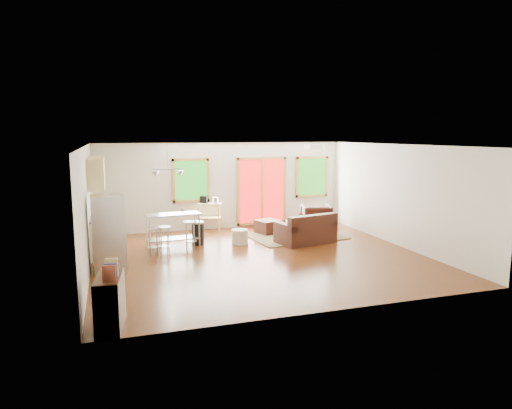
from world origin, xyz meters
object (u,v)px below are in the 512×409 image
object	(u,v)px
rug	(294,236)
coffee_table	(303,224)
ottoman	(268,227)
loveseat	(306,231)
refrigerator	(109,233)
armchair	(316,216)
kitchen_cart	(209,207)
island	(173,224)

from	to	relation	value
rug	coffee_table	distance (m)	0.44
coffee_table	rug	bearing A→B (deg)	-165.46
rug	ottoman	xyz separation A→B (m)	(-0.59, 0.57, 0.18)
rug	loveseat	xyz separation A→B (m)	(-0.01, -0.84, 0.30)
refrigerator	coffee_table	bearing A→B (deg)	16.61
armchair	refrigerator	distance (m)	6.39
rug	armchair	size ratio (longest dim) A/B	2.94
coffee_table	ottoman	size ratio (longest dim) A/B	1.83
ottoman	refrigerator	distance (m)	5.03
armchair	refrigerator	xyz separation A→B (m)	(-5.89, -2.45, 0.38)
rug	armchair	distance (m)	1.18
rug	loveseat	world-z (taller)	loveseat
ottoman	kitchen_cart	xyz separation A→B (m)	(-1.51, 0.97, 0.51)
armchair	refrigerator	bearing A→B (deg)	37.63
coffee_table	ottoman	bearing A→B (deg)	150.72
loveseat	armchair	size ratio (longest dim) A/B	1.92
armchair	kitchen_cart	bearing A→B (deg)	-2.53
rug	ottoman	distance (m)	0.84
loveseat	ottoman	distance (m)	1.54
kitchen_cart	coffee_table	bearing A→B (deg)	-31.49
coffee_table	refrigerator	distance (m)	5.61
rug	island	size ratio (longest dim) A/B	1.76
ottoman	refrigerator	xyz separation A→B (m)	(-4.36, -2.44, 0.61)
loveseat	rug	bearing A→B (deg)	76.57
armchair	island	bearing A→B (deg)	25.93
coffee_table	refrigerator	size ratio (longest dim) A/B	0.67
refrigerator	loveseat	bearing A→B (deg)	7.99
rug	refrigerator	xyz separation A→B (m)	(-4.95, -1.87, 0.79)
loveseat	refrigerator	world-z (taller)	refrigerator
refrigerator	armchair	bearing A→B (deg)	18.83
armchair	coffee_table	bearing A→B (deg)	53.02
rug	coffee_table	size ratio (longest dim) A/B	2.31
loveseat	kitchen_cart	xyz separation A→B (m)	(-2.10, 2.39, 0.40)
armchair	ottoman	world-z (taller)	armchair
rug	kitchen_cart	xyz separation A→B (m)	(-2.11, 1.55, 0.70)
ottoman	refrigerator	size ratio (longest dim) A/B	0.37
armchair	loveseat	bearing A→B (deg)	71.38
coffee_table	island	xyz separation A→B (m)	(-3.71, -0.33, 0.27)
armchair	island	distance (m)	4.44
refrigerator	island	distance (m)	2.24
loveseat	armchair	bearing A→B (deg)	43.36
refrigerator	island	size ratio (longest dim) A/B	1.14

